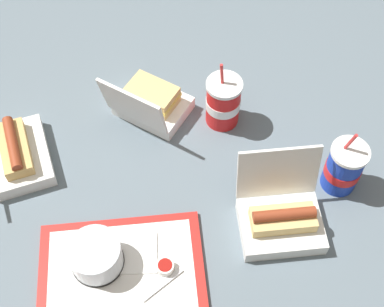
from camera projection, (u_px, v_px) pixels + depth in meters
ground_plane at (207, 174)px, 1.35m from camera, size 3.20×3.20×0.00m
food_tray at (122, 271)px, 1.20m from camera, size 0.40×0.30×0.01m
cake_container at (96, 256)px, 1.17m from camera, size 0.12×0.12×0.08m
ketchup_cup at (165, 267)px, 1.18m from camera, size 0.04×0.04×0.02m
napkin_stack at (135, 253)px, 1.21m from camera, size 0.12×0.12×0.00m
plastic_fork at (162, 284)px, 1.17m from camera, size 0.10×0.06×0.00m
clamshell_hotdog_corner at (281, 218)px, 1.23m from camera, size 0.21×0.21×0.18m
clamshell_sandwich_right at (151, 102)px, 1.42m from camera, size 0.25×0.25×0.17m
clamshell_hotdog_back at (11, 154)px, 1.33m from camera, size 0.25×0.23×0.17m
soda_cup_corner at (223, 102)px, 1.38m from camera, size 0.09×0.09×0.21m
soda_cup_front at (344, 168)px, 1.27m from camera, size 0.09×0.09×0.20m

